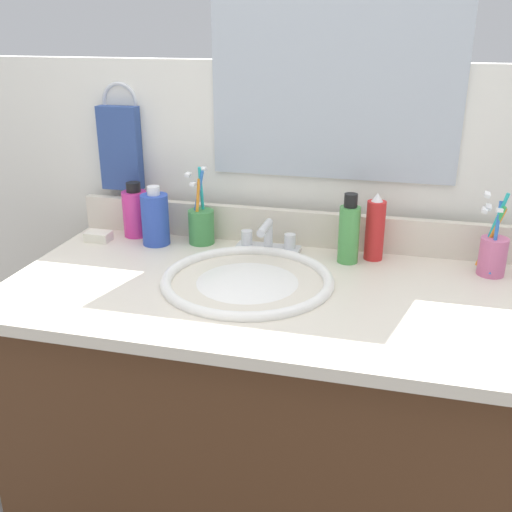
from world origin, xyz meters
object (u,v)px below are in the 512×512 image
(bottle_toner_green, at_px, (349,232))
(cup_pink, at_px, (493,253))
(bottle_spray_red, at_px, (375,229))
(faucet, at_px, (268,241))
(hand_towel, at_px, (121,148))
(bottle_soap_pink, at_px, (135,212))
(cup_green, at_px, (201,224))
(soap_bar, at_px, (98,236))
(bottle_shampoo_blue, at_px, (155,219))

(bottle_toner_green, height_order, cup_pink, cup_pink)
(bottle_spray_red, bearing_deg, faucet, -176.62)
(hand_towel, height_order, bottle_soap_pink, hand_towel)
(cup_pink, bearing_deg, hand_towel, 173.56)
(cup_pink, height_order, cup_green, cup_green)
(cup_pink, distance_m, cup_green, 0.70)
(bottle_spray_red, xyz_separation_m, cup_green, (-0.44, 0.00, -0.03))
(bottle_spray_red, distance_m, soap_bar, 0.71)
(bottle_spray_red, relative_size, soap_bar, 2.56)
(faucet, xyz_separation_m, bottle_toner_green, (0.20, -0.02, 0.05))
(hand_towel, relative_size, cup_pink, 1.14)
(bottle_spray_red, bearing_deg, soap_bar, -176.06)
(faucet, distance_m, cup_pink, 0.52)
(faucet, height_order, bottle_soap_pink, bottle_soap_pink)
(cup_pink, bearing_deg, bottle_spray_red, 173.20)
(hand_towel, height_order, soap_bar, hand_towel)
(bottle_shampoo_blue, xyz_separation_m, bottle_spray_red, (0.55, 0.03, 0.01))
(faucet, height_order, bottle_toner_green, bottle_toner_green)
(faucet, height_order, bottle_spray_red, bottle_spray_red)
(soap_bar, bearing_deg, bottle_shampoo_blue, 6.22)
(faucet, xyz_separation_m, bottle_spray_red, (0.26, 0.02, 0.05))
(cup_pink, bearing_deg, bottle_soap_pink, 176.97)
(bottle_soap_pink, height_order, bottle_spray_red, bottle_spray_red)
(hand_towel, xyz_separation_m, cup_green, (0.25, -0.07, -0.17))
(bottle_toner_green, xyz_separation_m, cup_green, (-0.38, 0.04, -0.03))
(cup_green, bearing_deg, bottle_spray_red, -0.48)
(faucet, xyz_separation_m, cup_pink, (0.52, -0.02, 0.02))
(bottle_spray_red, distance_m, cup_pink, 0.27)
(bottle_shampoo_blue, bearing_deg, hand_towel, 141.65)
(bottle_toner_green, bearing_deg, cup_pink, 0.52)
(bottle_toner_green, bearing_deg, bottle_spray_red, 30.69)
(bottle_soap_pink, bearing_deg, bottle_spray_red, -1.43)
(hand_towel, height_order, cup_pink, hand_towel)
(bottle_soap_pink, bearing_deg, hand_towel, 134.05)
(bottle_toner_green, bearing_deg, bottle_soap_pink, 174.97)
(bottle_shampoo_blue, height_order, bottle_toner_green, bottle_toner_green)
(bottle_shampoo_blue, bearing_deg, bottle_spray_red, 3.29)
(soap_bar, bearing_deg, bottle_spray_red, 3.94)
(bottle_soap_pink, height_order, soap_bar, bottle_soap_pink)
(faucet, height_order, cup_pink, cup_pink)
(faucet, relative_size, cup_green, 0.80)
(bottle_shampoo_blue, xyz_separation_m, soap_bar, (-0.16, -0.02, -0.06))
(hand_towel, relative_size, bottle_soap_pink, 1.52)
(hand_towel, distance_m, bottle_toner_green, 0.65)
(bottle_soap_pink, distance_m, cup_pink, 0.89)
(bottle_toner_green, bearing_deg, soap_bar, -178.75)
(bottle_toner_green, bearing_deg, hand_towel, 170.04)
(cup_green, xyz_separation_m, soap_bar, (-0.27, -0.05, -0.04))
(bottle_toner_green, distance_m, soap_bar, 0.65)
(bottle_toner_green, bearing_deg, cup_green, 174.29)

